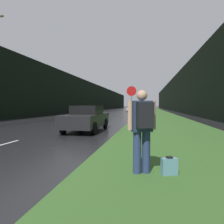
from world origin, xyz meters
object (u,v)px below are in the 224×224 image
stop_sign (131,102)px  suitcase (169,167)px  car_passing_far (131,109)px  car_passing_near (87,118)px  hitchhiker_with_backpack (142,126)px

stop_sign → suitcase: size_ratio=6.77×
car_passing_far → car_passing_near: bearing=90.0°
stop_sign → car_passing_far: size_ratio=0.61×
stop_sign → car_passing_near: bearing=-134.3°
hitchhiker_with_backpack → suitcase: 1.04m
suitcase → car_passing_near: (-4.04, 6.95, 0.55)m
stop_sign → car_passing_far: (-2.45, 30.55, -1.03)m
stop_sign → hitchhiker_with_backpack: bearing=-84.0°
hitchhiker_with_backpack → stop_sign: bearing=76.2°
stop_sign → car_passing_near: size_ratio=0.63×
stop_sign → car_passing_near: stop_sign is taller
hitchhiker_with_backpack → car_passing_far: hitchhiker_with_backpack is taller
suitcase → car_passing_far: 40.22m
suitcase → car_passing_near: bearing=100.3°
stop_sign → suitcase: 9.72m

